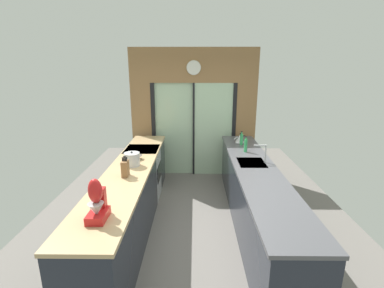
{
  "coord_description": "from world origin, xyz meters",
  "views": [
    {
      "loc": [
        0.03,
        -3.42,
        2.32
      ],
      "look_at": [
        -0.02,
        0.81,
        1.13
      ],
      "focal_mm": 25.83,
      "sensor_mm": 36.0,
      "label": 1
    }
  ],
  "objects_px": {
    "oven_range": "(143,173)",
    "mixing_bowl": "(136,157)",
    "soap_bottle_far": "(241,139)",
    "stock_pot": "(132,159)",
    "stand_mixer": "(97,204)",
    "soap_bottle_near": "(246,145)",
    "kettle": "(240,138)",
    "knife_block": "(125,168)"
  },
  "relations": [
    {
      "from": "oven_range",
      "to": "mixing_bowl",
      "type": "bearing_deg",
      "value": -88.15
    },
    {
      "from": "soap_bottle_far",
      "to": "stock_pot",
      "type": "bearing_deg",
      "value": -147.43
    },
    {
      "from": "stand_mixer",
      "to": "soap_bottle_near",
      "type": "xyz_separation_m",
      "value": [
        1.78,
        2.18,
        -0.04
      ]
    },
    {
      "from": "oven_range",
      "to": "kettle",
      "type": "bearing_deg",
      "value": 14.14
    },
    {
      "from": "soap_bottle_near",
      "to": "oven_range",
      "type": "bearing_deg",
      "value": 174.92
    },
    {
      "from": "stand_mixer",
      "to": "stock_pot",
      "type": "distance_m",
      "value": 1.48
    },
    {
      "from": "mixing_bowl",
      "to": "kettle",
      "type": "xyz_separation_m",
      "value": [
        1.78,
        1.02,
        0.04
      ]
    },
    {
      "from": "knife_block",
      "to": "stand_mixer",
      "type": "bearing_deg",
      "value": -90.0
    },
    {
      "from": "knife_block",
      "to": "kettle",
      "type": "distance_m",
      "value": 2.47
    },
    {
      "from": "mixing_bowl",
      "to": "soap_bottle_far",
      "type": "distance_m",
      "value": 1.97
    },
    {
      "from": "knife_block",
      "to": "soap_bottle_far",
      "type": "distance_m",
      "value": 2.36
    },
    {
      "from": "knife_block",
      "to": "soap_bottle_far",
      "type": "xyz_separation_m",
      "value": [
        1.78,
        1.54,
        -0.0
      ]
    },
    {
      "from": "oven_range",
      "to": "stock_pot",
      "type": "height_order",
      "value": "stock_pot"
    },
    {
      "from": "mixing_bowl",
      "to": "knife_block",
      "type": "xyz_separation_m",
      "value": [
        0.0,
        -0.69,
        0.08
      ]
    },
    {
      "from": "kettle",
      "to": "soap_bottle_near",
      "type": "height_order",
      "value": "soap_bottle_near"
    },
    {
      "from": "kettle",
      "to": "soap_bottle_near",
      "type": "bearing_deg",
      "value": -90.16
    },
    {
      "from": "mixing_bowl",
      "to": "soap_bottle_near",
      "type": "relative_size",
      "value": 0.7
    },
    {
      "from": "stand_mixer",
      "to": "stock_pot",
      "type": "xyz_separation_m",
      "value": [
        0.0,
        1.48,
        -0.06
      ]
    },
    {
      "from": "stock_pot",
      "to": "kettle",
      "type": "height_order",
      "value": "stock_pot"
    },
    {
      "from": "oven_range",
      "to": "soap_bottle_near",
      "type": "relative_size",
      "value": 3.41
    },
    {
      "from": "oven_range",
      "to": "kettle",
      "type": "xyz_separation_m",
      "value": [
        1.8,
        0.45,
        0.54
      ]
    },
    {
      "from": "stand_mixer",
      "to": "knife_block",
      "type": "bearing_deg",
      "value": 90.0
    },
    {
      "from": "mixing_bowl",
      "to": "soap_bottle_far",
      "type": "xyz_separation_m",
      "value": [
        1.78,
        0.85,
        0.07
      ]
    },
    {
      "from": "soap_bottle_near",
      "to": "soap_bottle_far",
      "type": "height_order",
      "value": "soap_bottle_near"
    },
    {
      "from": "kettle",
      "to": "soap_bottle_near",
      "type": "xyz_separation_m",
      "value": [
        -0.0,
        -0.61,
        0.04
      ]
    },
    {
      "from": "oven_range",
      "to": "soap_bottle_far",
      "type": "bearing_deg",
      "value": 8.83
    },
    {
      "from": "oven_range",
      "to": "kettle",
      "type": "distance_m",
      "value": 1.93
    },
    {
      "from": "oven_range",
      "to": "knife_block",
      "type": "height_order",
      "value": "knife_block"
    },
    {
      "from": "stand_mixer",
      "to": "soap_bottle_far",
      "type": "bearing_deg",
      "value": 55.76
    },
    {
      "from": "knife_block",
      "to": "stock_pot",
      "type": "xyz_separation_m",
      "value": [
        -0.0,
        0.41,
        -0.01
      ]
    },
    {
      "from": "oven_range",
      "to": "stand_mixer",
      "type": "relative_size",
      "value": 2.19
    },
    {
      "from": "soap_bottle_far",
      "to": "kettle",
      "type": "bearing_deg",
      "value": 89.45
    },
    {
      "from": "mixing_bowl",
      "to": "kettle",
      "type": "distance_m",
      "value": 2.05
    },
    {
      "from": "stock_pot",
      "to": "soap_bottle_far",
      "type": "relative_size",
      "value": 0.89
    },
    {
      "from": "knife_block",
      "to": "soap_bottle_near",
      "type": "height_order",
      "value": "knife_block"
    },
    {
      "from": "knife_block",
      "to": "stock_pot",
      "type": "distance_m",
      "value": 0.41
    },
    {
      "from": "mixing_bowl",
      "to": "knife_block",
      "type": "relative_size",
      "value": 0.68
    },
    {
      "from": "stand_mixer",
      "to": "stock_pot",
      "type": "height_order",
      "value": "stand_mixer"
    },
    {
      "from": "oven_range",
      "to": "mixing_bowl",
      "type": "xyz_separation_m",
      "value": [
        0.02,
        -0.57,
        0.5
      ]
    },
    {
      "from": "stock_pot",
      "to": "kettle",
      "type": "distance_m",
      "value": 2.21
    },
    {
      "from": "knife_block",
      "to": "stand_mixer",
      "type": "relative_size",
      "value": 0.67
    },
    {
      "from": "soap_bottle_near",
      "to": "soap_bottle_far",
      "type": "bearing_deg",
      "value": 90.0
    }
  ]
}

